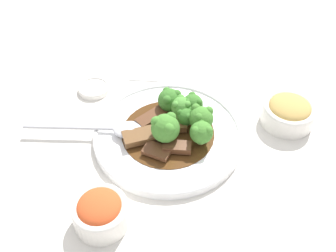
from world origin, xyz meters
The scene contains 19 objects.
ground_plane centered at (0.00, 0.00, 0.00)m, with size 4.00×4.00×0.00m, color silver.
main_plate centered at (0.00, 0.00, 0.01)m, with size 0.30×0.30×0.02m.
beef_strip_0 centered at (-0.02, 0.05, 0.03)m, with size 0.05×0.07×0.01m.
beef_strip_1 centered at (0.03, 0.03, 0.03)m, with size 0.07×0.07×0.01m.
beef_strip_2 centered at (-0.05, 0.02, 0.02)m, with size 0.05×0.06×0.01m.
beef_strip_3 centered at (-0.05, -0.02, 0.03)m, with size 0.03×0.06×0.01m.
beef_strip_4 centered at (0.01, -0.01, 0.03)m, with size 0.03×0.06×0.01m.
broccoli_floret_0 centered at (-0.03, -0.06, 0.05)m, with size 0.04×0.04×0.05m.
broccoli_floret_1 centered at (0.00, -0.06, 0.05)m, with size 0.05×0.05×0.06m.
broccoli_floret_2 centered at (0.02, -0.04, 0.04)m, with size 0.04×0.04×0.04m.
broccoli_floret_3 centered at (0.04, -0.03, 0.05)m, with size 0.04×0.04×0.05m.
broccoli_floret_4 centered at (0.06, -0.01, 0.05)m, with size 0.05×0.05×0.05m.
broccoli_floret_5 centered at (-0.02, 0.01, 0.05)m, with size 0.05×0.05×0.06m.
broccoli_floret_6 centered at (0.05, -0.05, 0.05)m, with size 0.04×0.04×0.05m.
serving_spoon centered at (0.01, 0.09, 0.03)m, with size 0.05×0.25×0.01m.
side_bowl_kimchi centered at (-0.19, 0.12, 0.03)m, with size 0.09×0.09×0.06m.
side_bowl_appetizer centered at (0.04, -0.25, 0.03)m, with size 0.11×0.11×0.06m.
sauce_dish centered at (0.15, 0.16, 0.01)m, with size 0.07×0.07×0.01m.
paper_napkin centered at (0.23, 0.05, 0.00)m, with size 0.12×0.08×0.01m.
Camera 1 is at (-0.53, 0.02, 0.58)m, focal length 42.00 mm.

